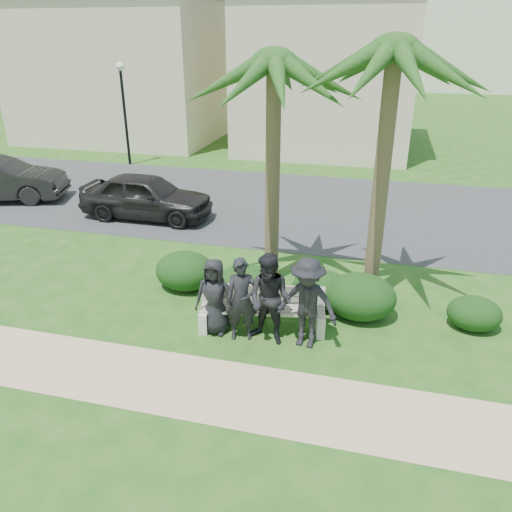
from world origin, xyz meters
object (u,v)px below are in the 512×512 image
object	(u,v)px
man_b	(242,300)
park_bench	(263,312)
street_lamp	(123,96)
palm_right	(395,52)
car_a	(146,196)
man_d	(307,303)
man_c	(270,300)
man_a	(215,297)
palm_left	(274,64)

from	to	relation	value
man_b	park_bench	bearing A→B (deg)	32.83
street_lamp	palm_right	size ratio (longest dim) A/B	0.71
car_a	man_d	bearing A→B (deg)	-133.73
street_lamp	man_b	size ratio (longest dim) A/B	2.60
street_lamp	man_c	bearing A→B (deg)	-52.88
park_bench	man_a	world-z (taller)	man_a
street_lamp	man_b	bearing A→B (deg)	-54.55
park_bench	man_d	xyz separation A→B (m)	(0.90, -0.32, 0.50)
man_c	man_d	world-z (taller)	man_c
man_b	man_a	bearing A→B (deg)	154.09
man_a	man_b	xyz separation A→B (m)	(0.56, -0.08, 0.05)
park_bench	car_a	world-z (taller)	car_a
car_a	man_b	bearing A→B (deg)	-140.49
park_bench	palm_left	distance (m)	4.95
street_lamp	park_bench	bearing A→B (deg)	-52.73
man_c	palm_left	xyz separation A→B (m)	(-0.54, 2.57, 3.91)
park_bench	man_a	distance (m)	1.00
street_lamp	palm_right	xyz separation A→B (m)	(10.98, -9.98, 2.11)
park_bench	palm_right	distance (m)	5.39
man_a	man_c	xyz separation A→B (m)	(1.09, -0.06, 0.12)
man_a	park_bench	bearing A→B (deg)	17.56
man_a	palm_left	size ratio (longest dim) A/B	0.27
man_c	palm_right	size ratio (longest dim) A/B	0.29
car_a	palm_left	bearing A→B (deg)	-124.10
man_a	car_a	xyz separation A→B (m)	(-4.21, 5.78, -0.07)
street_lamp	man_c	size ratio (longest dim) A/B	2.41
man_c	palm_right	bearing A→B (deg)	64.95
man_b	car_a	distance (m)	7.56
street_lamp	man_a	bearing A→B (deg)	-56.17
street_lamp	man_b	xyz separation A→B (m)	(8.68, -12.19, -2.12)
man_a	man_d	world-z (taller)	man_d
man_c	palm_right	distance (m)	5.02
man_b	man_d	world-z (taller)	man_d
street_lamp	man_b	world-z (taller)	street_lamp
street_lamp	park_bench	xyz separation A→B (m)	(8.99, -11.81, -2.56)
park_bench	palm_right	xyz separation A→B (m)	(1.99, 1.84, 4.67)
park_bench	man_a	xyz separation A→B (m)	(-0.87, -0.30, 0.38)
man_c	palm_left	bearing A→B (deg)	115.78
park_bench	man_d	size ratio (longest dim) A/B	1.43
palm_right	car_a	world-z (taller)	palm_right
man_b	palm_right	size ratio (longest dim) A/B	0.27
car_a	park_bench	bearing A→B (deg)	-136.81
palm_left	palm_right	distance (m)	2.36
man_a	man_d	distance (m)	1.78
palm_left	street_lamp	bearing A→B (deg)	132.08
man_d	man_a	bearing A→B (deg)	-173.01
park_bench	car_a	distance (m)	7.48
man_a	palm_left	distance (m)	4.78
man_b	car_a	xyz separation A→B (m)	(-4.77, 5.86, -0.12)
park_bench	man_d	bearing A→B (deg)	-29.63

